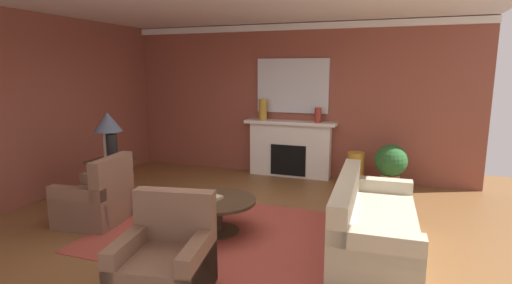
# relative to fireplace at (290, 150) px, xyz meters

# --- Properties ---
(ground_plane) EXTENTS (8.53, 8.53, 0.00)m
(ground_plane) POSITION_rel_fireplace_xyz_m (-0.13, -2.87, -0.53)
(ground_plane) COLOR brown
(wall_fireplace) EXTENTS (7.16, 0.12, 2.98)m
(wall_fireplace) POSITION_rel_fireplace_xyz_m (-0.13, 0.21, 0.96)
(wall_fireplace) COLOR brown
(wall_fireplace) RESTS_ON ground_plane
(wall_window) EXTENTS (0.12, 6.64, 2.98)m
(wall_window) POSITION_rel_fireplace_xyz_m (-3.47, -2.57, 0.96)
(wall_window) COLOR brown
(wall_window) RESTS_ON ground_plane
(crown_moulding) EXTENTS (7.16, 0.08, 0.12)m
(crown_moulding) POSITION_rel_fireplace_xyz_m (-0.13, 0.13, 2.38)
(crown_moulding) COLOR white
(area_rug) EXTENTS (3.07, 2.40, 0.01)m
(area_rug) POSITION_rel_fireplace_xyz_m (-0.15, -3.03, -0.52)
(area_rug) COLOR #993D33
(area_rug) RESTS_ON ground_plane
(fireplace) EXTENTS (1.80, 0.35, 1.11)m
(fireplace) POSITION_rel_fireplace_xyz_m (0.00, 0.00, 0.00)
(fireplace) COLOR white
(fireplace) RESTS_ON ground_plane
(mantel_mirror) EXTENTS (1.43, 0.04, 1.05)m
(mantel_mirror) POSITION_rel_fireplace_xyz_m (0.00, 0.12, 1.26)
(mantel_mirror) COLOR silver
(sofa) EXTENTS (0.98, 2.13, 0.85)m
(sofa) POSITION_rel_fireplace_xyz_m (1.76, -2.88, -0.23)
(sofa) COLOR #BCB299
(sofa) RESTS_ON ground_plane
(armchair_near_window) EXTENTS (0.88, 0.88, 0.95)m
(armchair_near_window) POSITION_rel_fireplace_xyz_m (-1.88, -3.29, -0.22)
(armchair_near_window) COLOR brown
(armchair_near_window) RESTS_ON ground_plane
(armchair_facing_fireplace) EXTENTS (0.93, 0.93, 0.95)m
(armchair_facing_fireplace) POSITION_rel_fireplace_xyz_m (0.02, -4.53, -0.22)
(armchair_facing_fireplace) COLOR brown
(armchair_facing_fireplace) RESTS_ON ground_plane
(coffee_table) EXTENTS (1.00, 1.00, 0.45)m
(coffee_table) POSITION_rel_fireplace_xyz_m (-0.15, -3.03, -0.19)
(coffee_table) COLOR #3D2D1E
(coffee_table) RESTS_ON ground_plane
(side_table) EXTENTS (0.56, 0.56, 0.70)m
(side_table) POSITION_rel_fireplace_xyz_m (-2.27, -2.49, -0.13)
(side_table) COLOR #3D2D1E
(side_table) RESTS_ON ground_plane
(table_lamp) EXTENTS (0.44, 0.44, 0.75)m
(table_lamp) POSITION_rel_fireplace_xyz_m (-2.27, -2.49, 0.70)
(table_lamp) COLOR beige
(table_lamp) RESTS_ON side_table
(vase_tall_corner) EXTENTS (0.30, 0.30, 0.63)m
(vase_tall_corner) POSITION_rel_fireplace_xyz_m (1.31, -0.30, -0.21)
(vase_tall_corner) COLOR #B7892D
(vase_tall_corner) RESTS_ON ground_plane
(vase_mantel_right) EXTENTS (0.13, 0.13, 0.28)m
(vase_mantel_right) POSITION_rel_fireplace_xyz_m (0.55, -0.05, 0.72)
(vase_mantel_right) COLOR #9E3328
(vase_mantel_right) RESTS_ON fireplace
(vase_on_side_table) EXTENTS (0.17, 0.17, 0.43)m
(vase_on_side_table) POSITION_rel_fireplace_xyz_m (-2.12, -2.61, 0.38)
(vase_on_side_table) COLOR black
(vase_on_side_table) RESTS_ON side_table
(vase_mantel_left) EXTENTS (0.17, 0.17, 0.42)m
(vase_mantel_left) POSITION_rel_fireplace_xyz_m (-0.55, -0.05, 0.79)
(vase_mantel_left) COLOR #B7892D
(vase_mantel_left) RESTS_ON fireplace
(book_red_cover) EXTENTS (0.28, 0.24, 0.04)m
(book_red_cover) POSITION_rel_fireplace_xyz_m (-0.23, -3.02, -0.06)
(book_red_cover) COLOR tan
(book_red_cover) RESTS_ON coffee_table
(potted_plant) EXTENTS (0.56, 0.56, 0.83)m
(potted_plant) POSITION_rel_fireplace_xyz_m (1.91, -0.39, -0.04)
(potted_plant) COLOR #A8754C
(potted_plant) RESTS_ON ground_plane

